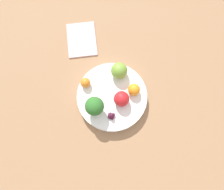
% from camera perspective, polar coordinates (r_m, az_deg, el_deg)
% --- Properties ---
extents(ground_plane, '(6.00, 6.00, 0.00)m').
position_cam_1_polar(ground_plane, '(0.80, 0.00, -1.17)').
color(ground_plane, gray).
extents(table_surface, '(1.20, 1.20, 0.02)m').
position_cam_1_polar(table_surface, '(0.79, 0.00, -1.00)').
color(table_surface, '#936D4C').
rests_on(table_surface, ground_plane).
extents(bowl, '(0.24, 0.24, 0.03)m').
position_cam_1_polar(bowl, '(0.77, 0.00, -0.52)').
color(bowl, white).
rests_on(bowl, table_surface).
extents(broccoli, '(0.06, 0.06, 0.08)m').
position_cam_1_polar(broccoli, '(0.70, -4.60, -2.95)').
color(broccoli, '#99C17A').
rests_on(broccoli, bowl).
extents(apple_red, '(0.06, 0.06, 0.06)m').
position_cam_1_polar(apple_red, '(0.75, 1.88, 6.37)').
color(apple_red, olive).
rests_on(apple_red, bowl).
extents(apple_green, '(0.05, 0.05, 0.05)m').
position_cam_1_polar(apple_green, '(0.72, 2.49, -1.02)').
color(apple_green, red).
rests_on(apple_green, bowl).
extents(orange_front, '(0.03, 0.03, 0.03)m').
position_cam_1_polar(orange_front, '(0.75, -6.96, 3.22)').
color(orange_front, orange).
rests_on(orange_front, bowl).
extents(orange_back, '(0.04, 0.04, 0.04)m').
position_cam_1_polar(orange_back, '(0.74, 5.75, 1.41)').
color(orange_back, orange).
rests_on(orange_back, bowl).
extents(grape_cluster, '(0.03, 0.03, 0.03)m').
position_cam_1_polar(grape_cluster, '(0.73, -0.20, -5.49)').
color(grape_cluster, '#47142D').
rests_on(grape_cluster, bowl).
extents(napkin, '(0.15, 0.17, 0.01)m').
position_cam_1_polar(napkin, '(0.88, -8.16, 14.06)').
color(napkin, beige).
rests_on(napkin, table_surface).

